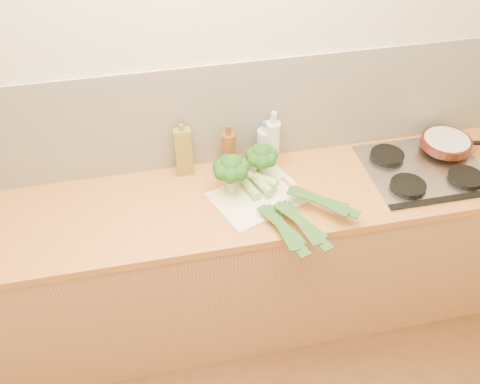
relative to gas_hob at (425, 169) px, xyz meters
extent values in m
plane|color=beige|center=(-1.02, 0.30, 0.39)|extent=(3.50, 0.00, 3.50)
cube|color=silver|center=(-1.02, 0.29, 0.26)|extent=(3.20, 0.02, 0.54)
cube|color=tan|center=(-1.02, 0.00, -0.48)|extent=(3.20, 0.60, 0.86)
cube|color=gold|center=(-1.02, 0.00, -0.03)|extent=(3.20, 0.62, 0.04)
cube|color=silver|center=(0.00, 0.00, -0.01)|extent=(0.58, 0.50, 0.01)
cube|color=black|center=(0.00, -0.23, 0.00)|extent=(0.58, 0.04, 0.01)
cylinder|color=black|center=(-0.15, -0.12, 0.01)|extent=(0.17, 0.17, 0.03)
cylinder|color=black|center=(0.15, -0.12, 0.01)|extent=(0.17, 0.17, 0.03)
cylinder|color=black|center=(-0.15, 0.12, 0.01)|extent=(0.17, 0.17, 0.03)
cylinder|color=black|center=(0.15, 0.12, 0.01)|extent=(0.17, 0.17, 0.03)
cube|color=white|center=(-0.86, -0.02, -0.01)|extent=(0.49, 0.43, 0.01)
cylinder|color=#96AC64|center=(-0.97, 0.03, 0.05)|extent=(0.05, 0.05, 0.09)
sphere|color=#133E11|center=(-0.97, 0.03, 0.16)|extent=(0.10, 0.10, 0.10)
sphere|color=#133E11|center=(-0.93, 0.03, 0.14)|extent=(0.08, 0.08, 0.08)
sphere|color=#133E11|center=(-0.94, 0.07, 0.14)|extent=(0.08, 0.08, 0.08)
sphere|color=#133E11|center=(-0.99, 0.08, 0.14)|extent=(0.08, 0.08, 0.08)
sphere|color=#133E11|center=(-1.02, 0.05, 0.14)|extent=(0.08, 0.08, 0.08)
sphere|color=#133E11|center=(-1.02, 0.01, 0.14)|extent=(0.08, 0.08, 0.08)
sphere|color=#133E11|center=(-0.99, -0.02, 0.14)|extent=(0.08, 0.08, 0.08)
sphere|color=#133E11|center=(-0.94, -0.01, 0.14)|extent=(0.08, 0.08, 0.08)
cylinder|color=#96AC64|center=(-0.82, 0.10, 0.04)|extent=(0.04, 0.04, 0.09)
sphere|color=#133E11|center=(-0.82, 0.10, 0.15)|extent=(0.10, 0.10, 0.10)
sphere|color=#133E11|center=(-0.77, 0.10, 0.13)|extent=(0.07, 0.07, 0.07)
sphere|color=#133E11|center=(-0.79, 0.13, 0.13)|extent=(0.07, 0.07, 0.07)
sphere|color=#133E11|center=(-0.83, 0.14, 0.13)|extent=(0.07, 0.07, 0.07)
sphere|color=#133E11|center=(-0.86, 0.12, 0.13)|extent=(0.07, 0.07, 0.07)
sphere|color=#133E11|center=(-0.86, 0.08, 0.13)|extent=(0.07, 0.07, 0.07)
sphere|color=#133E11|center=(-0.83, 0.06, 0.13)|extent=(0.07, 0.07, 0.07)
sphere|color=#133E11|center=(-0.79, 0.06, 0.13)|extent=(0.07, 0.07, 0.07)
cylinder|color=white|center=(-0.92, 0.13, 0.02)|extent=(0.07, 0.12, 0.04)
cylinder|color=#8CC763|center=(-0.89, 0.02, 0.02)|extent=(0.08, 0.15, 0.04)
cube|color=#174117|center=(-0.81, -0.27, 0.02)|extent=(0.07, 0.30, 0.02)
cube|color=#174117|center=(-0.80, -0.28, 0.02)|extent=(0.14, 0.34, 0.01)
cube|color=#174117|center=(-0.81, -0.26, 0.02)|extent=(0.17, 0.27, 0.02)
cylinder|color=white|center=(-0.89, 0.15, 0.04)|extent=(0.08, 0.14, 0.04)
cylinder|color=#8CC763|center=(-0.84, 0.02, 0.04)|extent=(0.10, 0.17, 0.04)
cube|color=#174117|center=(-0.73, -0.27, 0.04)|extent=(0.10, 0.30, 0.02)
cube|color=#174117|center=(-0.72, -0.29, 0.04)|extent=(0.17, 0.34, 0.01)
cube|color=#174117|center=(-0.73, -0.26, 0.04)|extent=(0.19, 0.26, 0.02)
cylinder|color=white|center=(-0.90, 0.10, 0.06)|extent=(0.10, 0.10, 0.04)
cylinder|color=#8CC763|center=(-0.81, 0.02, 0.06)|extent=(0.12, 0.12, 0.04)
cube|color=#174117|center=(-0.61, -0.17, 0.06)|extent=(0.21, 0.27, 0.02)
cube|color=#174117|center=(-0.60, -0.18, 0.06)|extent=(0.28, 0.27, 0.01)
cube|color=#174117|center=(-0.62, -0.16, 0.06)|extent=(0.26, 0.19, 0.02)
cylinder|color=#48180C|center=(0.17, 0.12, 0.04)|extent=(0.26, 0.26, 0.04)
cylinder|color=beige|center=(0.17, 0.12, 0.07)|extent=(0.23, 0.23, 0.00)
cube|color=olive|center=(-1.17, 0.23, 0.11)|extent=(0.08, 0.05, 0.26)
cylinder|color=olive|center=(-1.17, 0.23, 0.26)|extent=(0.02, 0.02, 0.03)
cylinder|color=silver|center=(-0.73, 0.21, 0.11)|extent=(0.07, 0.07, 0.25)
cylinder|color=silver|center=(-0.73, 0.21, 0.27)|extent=(0.03, 0.03, 0.06)
cylinder|color=brown|center=(-0.95, 0.22, 0.09)|extent=(0.06, 0.06, 0.21)
cylinder|color=brown|center=(-0.95, 0.22, 0.22)|extent=(0.03, 0.03, 0.05)
cylinder|color=silver|center=(-0.77, 0.23, 0.08)|extent=(0.08, 0.08, 0.20)
cylinder|color=silver|center=(-0.77, 0.23, 0.20)|extent=(0.03, 0.03, 0.03)
cylinder|color=#3472C5|center=(-0.77, 0.23, 0.05)|extent=(0.08, 0.08, 0.06)
camera|label=1|loc=(-1.33, -1.82, 1.67)|focal=40.00mm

